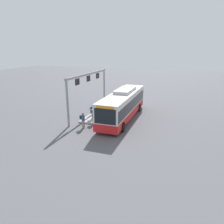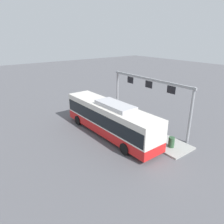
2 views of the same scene
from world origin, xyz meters
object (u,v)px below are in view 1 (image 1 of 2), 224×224
(person_boarding, at_px, (83,120))
(person_waiting_near, at_px, (93,114))
(trash_bin, at_px, (116,101))
(person_waiting_far, at_px, (101,109))
(bus_main, at_px, (123,104))
(person_waiting_mid, at_px, (93,111))

(person_boarding, height_order, person_waiting_near, person_waiting_near)
(person_waiting_near, height_order, trash_bin, person_waiting_near)
(person_boarding, bearing_deg, trash_bin, 95.69)
(person_waiting_near, xyz_separation_m, person_waiting_far, (-2.13, -0.01, 0.00))
(bus_main, height_order, person_waiting_near, bus_main)
(person_waiting_mid, height_order, person_waiting_far, same)
(person_waiting_near, bearing_deg, person_waiting_mid, 105.94)
(bus_main, height_order, person_waiting_mid, bus_main)
(person_boarding, relative_size, trash_bin, 1.86)
(person_waiting_near, xyz_separation_m, trash_bin, (-8.05, -0.04, -0.44))
(person_boarding, relative_size, person_waiting_far, 1.00)
(bus_main, relative_size, person_waiting_far, 7.06)
(person_waiting_far, height_order, trash_bin, person_waiting_far)
(bus_main, bearing_deg, person_waiting_mid, -65.29)
(person_boarding, bearing_deg, person_waiting_far, 92.19)
(person_waiting_far, distance_m, trash_bin, 5.94)
(person_waiting_mid, relative_size, trash_bin, 1.86)
(person_boarding, bearing_deg, bus_main, 63.86)
(person_boarding, relative_size, person_waiting_mid, 1.00)
(bus_main, xyz_separation_m, person_waiting_near, (2.67, -2.60, -0.76))
(person_waiting_mid, height_order, trash_bin, person_waiting_mid)
(person_waiting_near, relative_size, person_waiting_far, 1.00)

